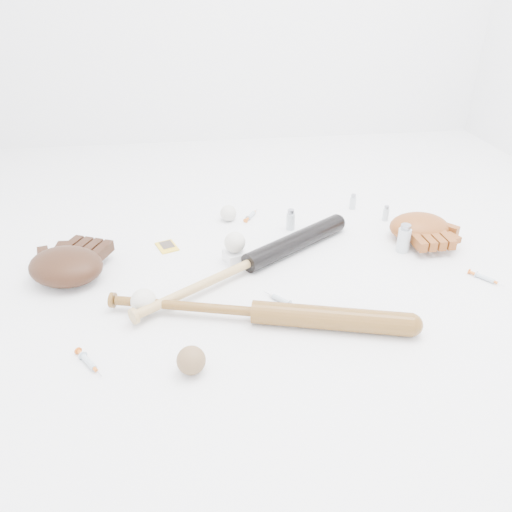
{
  "coord_description": "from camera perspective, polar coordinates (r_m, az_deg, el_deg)",
  "views": [
    {
      "loc": [
        -0.23,
        -1.41,
        0.89
      ],
      "look_at": [
        -0.04,
        0.0,
        0.06
      ],
      "focal_mm": 35.0,
      "sensor_mm": 36.0,
      "label": 1
    }
  ],
  "objects": [
    {
      "name": "glove_tan",
      "position": [
        1.96,
        18.15,
        3.18
      ],
      "size": [
        0.27,
        0.27,
        0.1
      ],
      "primitive_type": null,
      "rotation": [
        0.0,
        0.0,
        3.17
      ],
      "color": "brown",
      "rests_on": "ground"
    },
    {
      "name": "syringe_2",
      "position": [
        2.05,
        -0.57,
        4.67
      ],
      "size": [
        0.09,
        0.13,
        0.02
      ],
      "primitive_type": null,
      "rotation": [
        0.0,
        0.0,
        1.03
      ],
      "color": "#ADBCC6",
      "rests_on": "ground"
    },
    {
      "name": "trading_card",
      "position": [
        1.86,
        -10.14,
        1.06
      ],
      "size": [
        0.09,
        0.11,
        0.0
      ],
      "primitive_type": "cube",
      "rotation": [
        0.0,
        0.0,
        0.35
      ],
      "color": "yellow",
      "rests_on": "ground"
    },
    {
      "name": "vial_0",
      "position": [
        2.08,
        14.63,
        4.76
      ],
      "size": [
        0.02,
        0.02,
        0.06
      ],
      "primitive_type": "cylinder",
      "color": "silver",
      "rests_on": "ground"
    },
    {
      "name": "baseball_left",
      "position": [
        1.77,
        -20.9,
        -0.67
      ],
      "size": [
        0.08,
        0.08,
        0.08
      ],
      "primitive_type": "sphere",
      "color": "silver",
      "rests_on": "ground"
    },
    {
      "name": "syringe_0",
      "position": [
        1.38,
        -18.61,
        -11.4
      ],
      "size": [
        0.1,
        0.13,
        0.02
      ],
      "primitive_type": null,
      "rotation": [
        0.0,
        0.0,
        -0.96
      ],
      "color": "#ADBCC6",
      "rests_on": "ground"
    },
    {
      "name": "vial_2",
      "position": [
        1.94,
        3.98,
        4.17
      ],
      "size": [
        0.03,
        0.03,
        0.08
      ],
      "primitive_type": "cylinder",
      "color": "silver",
      "rests_on": "ground"
    },
    {
      "name": "vial_3",
      "position": [
        1.85,
        16.56,
        1.97
      ],
      "size": [
        0.05,
        0.05,
        0.11
      ],
      "primitive_type": "cylinder",
      "color": "silver",
      "rests_on": "ground"
    },
    {
      "name": "vial_1",
      "position": [
        2.15,
        11.02,
        6.12
      ],
      "size": [
        0.03,
        0.03,
        0.07
      ],
      "primitive_type": "cylinder",
      "color": "silver",
      "rests_on": "ground"
    },
    {
      "name": "glove_dark",
      "position": [
        1.73,
        -20.9,
        -1.05
      ],
      "size": [
        0.39,
        0.39,
        0.11
      ],
      "primitive_type": null,
      "rotation": [
        0.0,
        0.0,
        -0.42
      ],
      "color": "black",
      "rests_on": "ground"
    },
    {
      "name": "baseball_upper",
      "position": [
        2.02,
        -3.19,
        4.92
      ],
      "size": [
        0.07,
        0.07,
        0.07
      ],
      "primitive_type": "sphere",
      "color": "silver",
      "rests_on": "ground"
    },
    {
      "name": "baseball_aged",
      "position": [
        1.28,
        -7.42,
        -11.74
      ],
      "size": [
        0.07,
        0.07,
        0.07
      ],
      "primitive_type": "sphere",
      "color": "brown",
      "rests_on": "ground"
    },
    {
      "name": "bat_dark",
      "position": [
        1.66,
        -0.67,
        -0.76
      ],
      "size": [
        0.82,
        0.59,
        0.07
      ],
      "primitive_type": null,
      "rotation": [
        0.0,
        0.0,
        0.6
      ],
      "color": "black",
      "rests_on": "ground"
    },
    {
      "name": "syringe_3",
      "position": [
        1.8,
        24.72,
        -2.3
      ],
      "size": [
        0.1,
        0.12,
        0.02
      ],
      "primitive_type": null,
      "rotation": [
        0.0,
        0.0,
        -0.95
      ],
      "color": "#ADBCC6",
      "rests_on": "ground"
    },
    {
      "name": "baseball_mid",
      "position": [
        1.51,
        -12.72,
        -5.09
      ],
      "size": [
        0.08,
        0.08,
        0.08
      ],
      "primitive_type": "sphere",
      "color": "silver",
      "rests_on": "ground"
    },
    {
      "name": "baseball_on_pedestal",
      "position": [
        1.7,
        -2.43,
        1.58
      ],
      "size": [
        0.07,
        0.07,
        0.07
      ],
      "primitive_type": "sphere",
      "color": "silver",
      "rests_on": "pedestal"
    },
    {
      "name": "bat_wood",
      "position": [
        1.44,
        -0.05,
        -6.41
      ],
      "size": [
        0.9,
        0.31,
        0.07
      ],
      "primitive_type": null,
      "rotation": [
        0.0,
        0.0,
        -0.27
      ],
      "color": "brown",
      "rests_on": "ground"
    },
    {
      "name": "pedestal",
      "position": [
        1.73,
        -2.39,
        -0.06
      ],
      "size": [
        0.09,
        0.09,
        0.04
      ],
      "primitive_type": "cube",
      "rotation": [
        0.0,
        0.0,
        0.32
      ],
      "color": "white",
      "rests_on": "ground"
    },
    {
      "name": "syringe_1",
      "position": [
        1.53,
        2.87,
        -5.03
      ],
      "size": [
        0.11,
        0.12,
        0.02
      ],
      "primitive_type": null,
      "rotation": [
        0.0,
        0.0,
        2.29
      ],
      "color": "#ADBCC6",
      "rests_on": "ground"
    }
  ]
}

